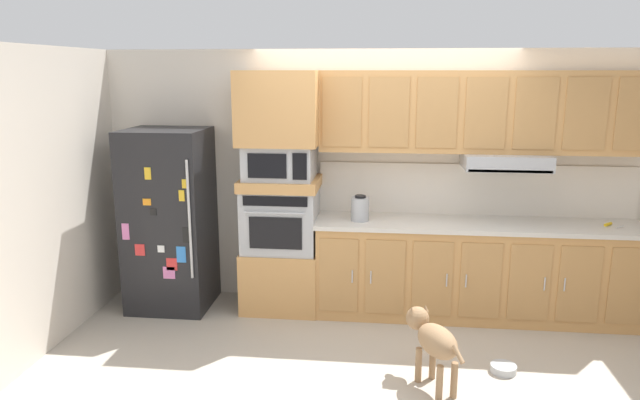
% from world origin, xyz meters
% --- Properties ---
extents(ground_plane, '(9.60, 9.60, 0.00)m').
position_xyz_m(ground_plane, '(0.00, 0.00, 0.00)').
color(ground_plane, '#B2A899').
extents(back_kitchen_wall, '(6.20, 0.12, 2.50)m').
position_xyz_m(back_kitchen_wall, '(0.00, 1.11, 1.25)').
color(back_kitchen_wall, beige).
rests_on(back_kitchen_wall, ground).
extents(side_panel_left, '(0.12, 7.10, 2.50)m').
position_xyz_m(side_panel_left, '(-2.80, 0.00, 1.25)').
color(side_panel_left, beige).
rests_on(side_panel_left, ground).
extents(refrigerator, '(0.76, 0.73, 1.76)m').
position_xyz_m(refrigerator, '(-2.05, 0.68, 0.88)').
color(refrigerator, black).
rests_on(refrigerator, ground).
extents(oven_base_cabinet, '(0.74, 0.62, 0.60)m').
position_xyz_m(oven_base_cabinet, '(-0.96, 0.75, 0.30)').
color(oven_base_cabinet, tan).
rests_on(oven_base_cabinet, ground).
extents(built_in_oven, '(0.70, 0.62, 0.60)m').
position_xyz_m(built_in_oven, '(-0.96, 0.75, 0.90)').
color(built_in_oven, '#A8AAAF').
rests_on(built_in_oven, oven_base_cabinet).
extents(appliance_mid_shelf, '(0.74, 0.62, 0.10)m').
position_xyz_m(appliance_mid_shelf, '(-0.96, 0.75, 1.25)').
color(appliance_mid_shelf, tan).
rests_on(appliance_mid_shelf, built_in_oven).
extents(microwave, '(0.64, 0.54, 0.32)m').
position_xyz_m(microwave, '(-0.96, 0.75, 1.46)').
color(microwave, '#A8AAAF').
rests_on(microwave, appliance_mid_shelf).
extents(appliance_upper_cabinet, '(0.74, 0.62, 0.68)m').
position_xyz_m(appliance_upper_cabinet, '(-0.96, 0.75, 1.96)').
color(appliance_upper_cabinet, tan).
rests_on(appliance_upper_cabinet, microwave).
extents(lower_cabinet_run, '(2.98, 0.63, 0.88)m').
position_xyz_m(lower_cabinet_run, '(0.90, 0.75, 0.44)').
color(lower_cabinet_run, tan).
rests_on(lower_cabinet_run, ground).
extents(countertop_slab, '(3.02, 0.64, 0.04)m').
position_xyz_m(countertop_slab, '(0.90, 0.75, 0.90)').
color(countertop_slab, beige).
rests_on(countertop_slab, lower_cabinet_run).
extents(backsplash_panel, '(3.02, 0.02, 0.50)m').
position_xyz_m(backsplash_panel, '(0.90, 1.04, 1.17)').
color(backsplash_panel, silver).
rests_on(backsplash_panel, countertop_slab).
extents(upper_cabinet_with_hood, '(2.98, 0.48, 0.88)m').
position_xyz_m(upper_cabinet_with_hood, '(0.91, 0.87, 1.90)').
color(upper_cabinet_with_hood, tan).
rests_on(upper_cabinet_with_hood, backsplash_panel).
extents(screwdriver, '(0.17, 0.17, 0.03)m').
position_xyz_m(screwdriver, '(2.06, 0.75, 0.93)').
color(screwdriver, yellow).
rests_on(screwdriver, countertop_slab).
extents(electric_kettle, '(0.17, 0.17, 0.24)m').
position_xyz_m(electric_kettle, '(-0.20, 0.70, 1.03)').
color(electric_kettle, '#A8AAAF').
rests_on(electric_kettle, countertop_slab).
extents(dog, '(0.42, 0.68, 0.55)m').
position_xyz_m(dog, '(0.40, -0.59, 0.38)').
color(dog, '#997551').
rests_on(dog, ground).
extents(dog_food_bowl, '(0.20, 0.20, 0.06)m').
position_xyz_m(dog_food_bowl, '(0.98, -0.34, 0.03)').
color(dog_food_bowl, '#B2B7BC').
rests_on(dog_food_bowl, ground).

